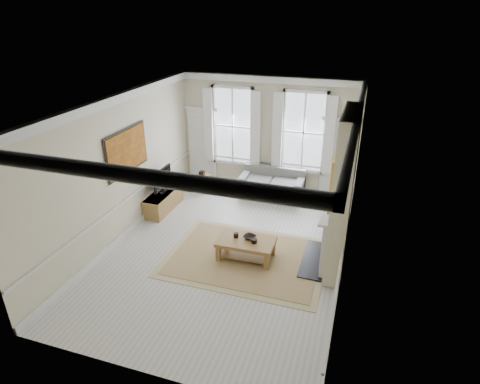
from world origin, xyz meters
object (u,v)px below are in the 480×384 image
(sofa, at_px, (272,186))
(side_table, at_px, (202,179))
(tv_stand, at_px, (164,201))
(coffee_table, at_px, (246,243))

(sofa, distance_m, side_table, 2.13)
(side_table, distance_m, tv_stand, 1.55)
(side_table, height_order, coffee_table, side_table)
(sofa, height_order, side_table, sofa)
(coffee_table, bearing_deg, tv_stand, 150.24)
(side_table, relative_size, tv_stand, 0.35)
(side_table, bearing_deg, sofa, 6.93)
(tv_stand, bearing_deg, side_table, 69.68)
(sofa, height_order, coffee_table, sofa)
(sofa, xyz_separation_m, tv_stand, (-2.65, -1.71, -0.10))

